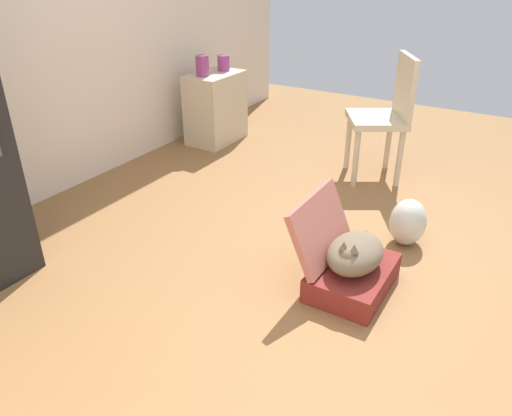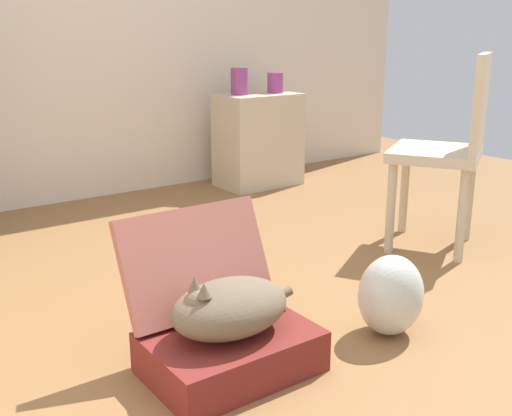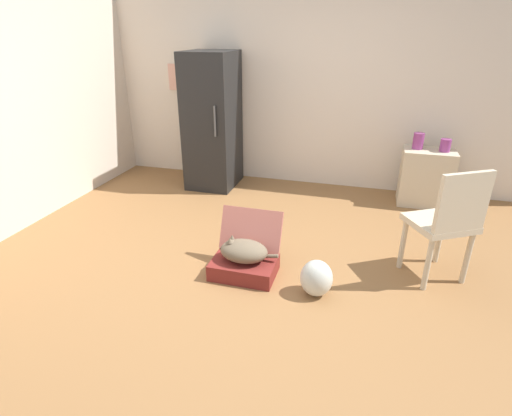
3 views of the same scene
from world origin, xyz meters
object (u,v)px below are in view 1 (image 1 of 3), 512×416
(side_table, at_px, (216,108))
(chair, at_px, (386,113))
(suitcase_base, at_px, (352,277))
(vase_tall, at_px, (202,66))
(plastic_bag_white, at_px, (408,222))
(cat, at_px, (355,253))
(vase_short, at_px, (224,63))

(side_table, bearing_deg, chair, -90.75)
(suitcase_base, height_order, vase_tall, vase_tall)
(plastic_bag_white, bearing_deg, vase_tall, 69.54)
(plastic_bag_white, distance_m, chair, 1.10)
(vase_tall, bearing_deg, cat, -125.02)
(cat, relative_size, chair, 0.50)
(cat, height_order, side_table, side_table)
(side_table, xyz_separation_m, chair, (-0.02, -1.63, 0.21))
(side_table, distance_m, vase_short, 0.42)
(cat, distance_m, plastic_bag_white, 0.63)
(side_table, height_order, chair, chair)
(cat, distance_m, vase_short, 2.65)
(cat, relative_size, side_table, 0.74)
(suitcase_base, relative_size, vase_short, 3.79)
(vase_short, bearing_deg, cat, -130.50)
(cat, height_order, vase_short, vase_short)
(chair, bearing_deg, plastic_bag_white, -3.25)
(cat, relative_size, vase_short, 3.43)
(side_table, height_order, vase_tall, vase_tall)
(vase_tall, bearing_deg, vase_short, -7.19)
(suitcase_base, distance_m, cat, 0.16)
(plastic_bag_white, distance_m, vase_short, 2.42)
(cat, xyz_separation_m, plastic_bag_white, (0.62, -0.12, -0.08))
(plastic_bag_white, height_order, chair, chair)
(plastic_bag_white, xyz_separation_m, vase_tall, (0.80, 2.13, 0.58))
(vase_tall, bearing_deg, side_table, -11.07)
(suitcase_base, distance_m, chair, 1.64)
(vase_short, bearing_deg, vase_tall, 172.81)
(vase_short, bearing_deg, plastic_bag_white, -117.13)
(suitcase_base, bearing_deg, vase_short, 49.58)
(suitcase_base, height_order, chair, chair)
(suitcase_base, bearing_deg, cat, 174.76)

